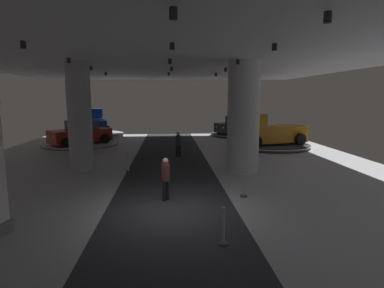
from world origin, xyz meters
TOP-DOWN VIEW (x-y plane):
  - ground at (0.00, 0.00)m, footprint 24.00×44.00m
  - ceiling_with_spotlights at (-0.00, -0.00)m, footprint 24.00×44.00m
  - column_right at (3.67, 5.28)m, footprint 1.59×1.59m
  - column_left at (-4.58, 6.31)m, footprint 1.20×1.20m
  - display_platform_deep_left at (-7.18, 20.18)m, footprint 5.68×5.68m
  - pickup_truck_deep_left at (-7.26, 20.49)m, footprint 3.77×5.67m
  - display_platform_deep_right at (6.56, 19.89)m, footprint 5.12×5.12m
  - display_car_deep_right at (6.58, 19.91)m, footprint 4.54×3.68m
  - display_platform_far_left at (-6.47, 13.10)m, footprint 5.39×5.39m
  - display_car_far_left at (-6.44, 13.12)m, footprint 4.37×4.09m
  - display_platform_far_right at (7.59, 12.91)m, footprint 5.98×5.98m
  - pickup_truck_far_right at (7.28, 12.83)m, footprint 5.65×3.66m
  - visitor_walking_near at (-0.18, 1.06)m, footprint 0.32×0.32m
  - visitor_walking_far at (0.54, 9.47)m, footprint 0.32×0.32m
  - stanchion_a at (2.78, 1.28)m, footprint 0.28×0.28m
  - stanchion_b at (-2.11, 5.75)m, footprint 0.28×0.28m
  - stanchion_c at (1.32, -2.55)m, footprint 0.28×0.28m

SIDE VIEW (x-z plane):
  - ground at x=0.00m, z-range -0.05..0.00m
  - display_platform_deep_right at x=6.56m, z-range 0.02..0.26m
  - display_platform_far_right at x=7.59m, z-range 0.02..0.26m
  - display_platform_deep_left at x=-7.18m, z-range 0.02..0.34m
  - display_platform_far_left at x=-6.47m, z-range 0.02..0.39m
  - stanchion_a at x=2.78m, z-range -0.13..0.88m
  - stanchion_b at x=-2.11m, z-range -0.13..0.88m
  - stanchion_c at x=1.32m, z-range -0.13..0.88m
  - visitor_walking_near at x=-0.18m, z-range 0.11..1.70m
  - visitor_walking_far at x=0.54m, z-range 0.11..1.70m
  - display_car_deep_right at x=6.58m, z-range 0.15..1.86m
  - display_car_far_left at x=-6.44m, z-range 0.29..1.99m
  - pickup_truck_far_right at x=7.28m, z-range 0.03..2.33m
  - pickup_truck_deep_left at x=-7.26m, z-range 0.11..2.41m
  - column_right at x=3.67m, z-range 0.00..5.50m
  - column_left at x=-4.58m, z-range 0.00..5.50m
  - ceiling_with_spotlights at x=0.00m, z-range 5.35..5.74m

